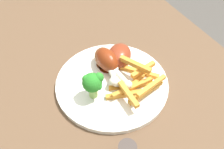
{
  "coord_description": "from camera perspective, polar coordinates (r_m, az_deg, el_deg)",
  "views": [
    {
      "loc": [
        0.33,
        -0.12,
        1.12
      ],
      "look_at": [
        0.04,
        0.01,
        0.78
      ],
      "focal_mm": 33.17,
      "sensor_mm": 36.0,
      "label": 1
    }
  ],
  "objects": [
    {
      "name": "dining_table",
      "position": [
        0.6,
        -2.2,
        -6.61
      ],
      "size": [
        1.24,
        0.69,
        0.74
      ],
      "color": "brown",
      "rests_on": "ground_plane"
    },
    {
      "name": "chicken_drumstick_near",
      "position": [
        0.5,
        1.94,
        4.92
      ],
      "size": [
        0.13,
        0.11,
        0.04
      ],
      "color": "#5C1D0F",
      "rests_on": "dinner_plate"
    },
    {
      "name": "broccoli_floret_front",
      "position": [
        0.42,
        -5.24,
        -2.26
      ],
      "size": [
        0.04,
        0.05,
        0.06
      ],
      "color": "#87B058",
      "rests_on": "dinner_plate"
    },
    {
      "name": "carrot_fries_pile",
      "position": [
        0.46,
        6.76,
        -2.15
      ],
      "size": [
        0.13,
        0.14,
        0.04
      ],
      "color": "orange",
      "rests_on": "dinner_plate"
    },
    {
      "name": "chicken_drumstick_far",
      "position": [
        0.48,
        -0.87,
        3.32
      ],
      "size": [
        0.13,
        0.05,
        0.05
      ],
      "color": "#561909",
      "rests_on": "dinner_plate"
    },
    {
      "name": "dinner_plate",
      "position": [
        0.48,
        0.0,
        -2.07
      ],
      "size": [
        0.26,
        0.26,
        0.01
      ],
      "primitive_type": "cylinder",
      "color": "white",
      "rests_on": "dining_table"
    },
    {
      "name": "chicken_drumstick_extra",
      "position": [
        0.5,
        -1.82,
        4.02
      ],
      "size": [
        0.12,
        0.05,
        0.04
      ],
      "color": "#522410",
      "rests_on": "dinner_plate"
    }
  ]
}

